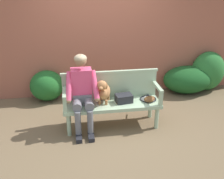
# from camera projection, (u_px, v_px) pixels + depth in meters

# --- Properties ---
(ground_plane) EXTENTS (40.00, 40.00, 0.00)m
(ground_plane) POSITION_uv_depth(u_px,v_px,m) (112.00, 125.00, 4.80)
(ground_plane) COLOR brown
(brick_garden_fence) EXTENTS (8.00, 0.30, 2.52)m
(brick_garden_fence) POSITION_uv_depth(u_px,v_px,m) (101.00, 36.00, 5.75)
(brick_garden_fence) COLOR #9E5642
(brick_garden_fence) RESTS_ON ground
(hedge_bush_mid_right) EXTENTS (1.11, 0.78, 0.61)m
(hedge_bush_mid_right) POSITION_uv_depth(u_px,v_px,m) (187.00, 79.00, 6.04)
(hedge_bush_mid_right) COLOR #194C1E
(hedge_bush_mid_right) RESTS_ON ground
(hedge_bush_far_right) EXTENTS (0.71, 0.66, 0.65)m
(hedge_bush_far_right) POSITION_uv_depth(u_px,v_px,m) (47.00, 86.00, 5.67)
(hedge_bush_far_right) COLOR #1E5B23
(hedge_bush_far_right) RESTS_ON ground
(hedge_bush_mid_left) EXTENTS (0.76, 0.60, 0.91)m
(hedge_bush_mid_left) POSITION_uv_depth(u_px,v_px,m) (208.00, 71.00, 6.12)
(hedge_bush_mid_left) COLOR #286B2D
(hedge_bush_mid_left) RESTS_ON ground
(garden_bench) EXTENTS (1.67, 0.52, 0.45)m
(garden_bench) POSITION_uv_depth(u_px,v_px,m) (112.00, 106.00, 4.64)
(garden_bench) COLOR #9EB793
(garden_bench) RESTS_ON ground
(bench_backrest) EXTENTS (1.71, 0.06, 0.50)m
(bench_backrest) POSITION_uv_depth(u_px,v_px,m) (110.00, 84.00, 4.73)
(bench_backrest) COLOR #9EB793
(bench_backrest) RESTS_ON garden_bench
(bench_armrest_left_end) EXTENTS (0.06, 0.52, 0.28)m
(bench_armrest_left_end) POSITION_uv_depth(u_px,v_px,m) (65.00, 97.00, 4.34)
(bench_armrest_left_end) COLOR #9EB793
(bench_armrest_left_end) RESTS_ON garden_bench
(bench_armrest_right_end) EXTENTS (0.06, 0.52, 0.28)m
(bench_armrest_right_end) POSITION_uv_depth(u_px,v_px,m) (159.00, 91.00, 4.57)
(bench_armrest_right_end) COLOR #9EB793
(bench_armrest_right_end) RESTS_ON garden_bench
(person_seated) EXTENTS (0.56, 0.66, 1.32)m
(person_seated) POSITION_uv_depth(u_px,v_px,m) (82.00, 91.00, 4.43)
(person_seated) COLOR black
(person_seated) RESTS_ON ground
(dog_on_bench) EXTENTS (0.31, 0.45, 0.45)m
(dog_on_bench) POSITION_uv_depth(u_px,v_px,m) (103.00, 91.00, 4.53)
(dog_on_bench) COLOR #AD7042
(dog_on_bench) RESTS_ON garden_bench
(tennis_racket) EXTENTS (0.35, 0.58, 0.03)m
(tennis_racket) POSITION_uv_depth(u_px,v_px,m) (148.00, 98.00, 4.76)
(tennis_racket) COLOR black
(tennis_racket) RESTS_ON garden_bench
(baseball_glove) EXTENTS (0.28, 0.26, 0.09)m
(baseball_glove) POSITION_uv_depth(u_px,v_px,m) (149.00, 99.00, 4.65)
(baseball_glove) COLOR brown
(baseball_glove) RESTS_ON garden_bench
(sports_bag) EXTENTS (0.31, 0.24, 0.14)m
(sports_bag) POSITION_uv_depth(u_px,v_px,m) (124.00, 98.00, 4.62)
(sports_bag) COLOR #232328
(sports_bag) RESTS_ON garden_bench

